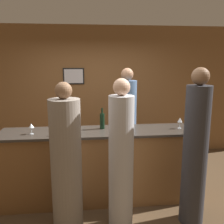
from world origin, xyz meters
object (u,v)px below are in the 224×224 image
Objects in this scene: guest_1 at (121,160)px; guest_2 at (66,165)px; guest_0 at (195,153)px; bartender at (127,127)px; wine_bottle_0 at (102,121)px.

guest_2 is (-0.66, 0.01, -0.03)m from guest_1.
guest_0 is 1.59m from guest_2.
guest_2 is at bearing 178.71° from guest_1.
guest_0 reaches higher than guest_1.
bartender reaches higher than wine_bottle_0.
guest_0 is 1.09× the size of guest_2.
guest_2 is at bearing 179.57° from guest_0.
bartender is 1.52m from guest_0.
guest_0 is 1.06× the size of guest_1.
guest_0 is 1.37m from wine_bottle_0.
bartender reaches higher than guest_2.
guest_1 is (-0.93, -0.00, -0.06)m from guest_0.
guest_0 is at bearing -0.43° from guest_2.
wine_bottle_0 is (-0.17, 0.77, 0.32)m from guest_1.
wine_bottle_0 is (0.48, 0.75, 0.35)m from guest_2.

